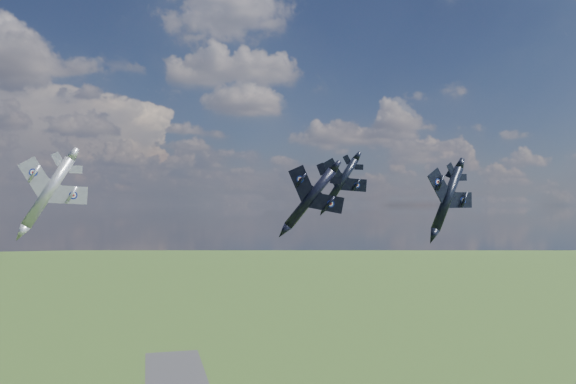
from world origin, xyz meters
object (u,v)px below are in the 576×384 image
object	(u,v)px
jet_high_navy	(341,183)
jet_left_silver	(48,192)
jet_lead_navy	(310,198)
jet_right_navy	(447,199)

from	to	relation	value
jet_high_navy	jet_left_silver	distance (m)	47.43
jet_lead_navy	jet_left_silver	bearing A→B (deg)	-177.67
jet_right_navy	jet_high_navy	xyz separation A→B (m)	(-4.67, 27.88, 3.12)
jet_right_navy	jet_high_navy	distance (m)	28.44
jet_lead_navy	jet_left_silver	distance (m)	35.87
jet_lead_navy	jet_right_navy	size ratio (longest dim) A/B	1.03
jet_high_navy	jet_left_silver	size ratio (longest dim) A/B	0.89
jet_left_silver	jet_lead_navy	bearing A→B (deg)	-23.51
jet_lead_navy	jet_left_silver	size ratio (longest dim) A/B	0.87
jet_right_navy	jet_left_silver	world-z (taller)	jet_left_silver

